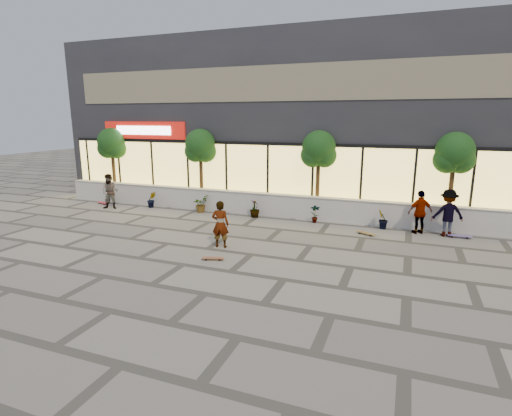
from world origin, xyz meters
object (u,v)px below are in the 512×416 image
(tree_mideast, at_px, (319,151))
(skater_center, at_px, (220,224))
(skateboard_right_near, at_px, (366,233))
(skater_left, at_px, (110,192))
(tree_midwest, at_px, (200,148))
(tree_west, at_px, (112,145))
(skateboard_right_far, at_px, (460,236))
(skateboard_left, at_px, (102,203))
(skater_right_far, at_px, (448,213))
(tree_east, at_px, (454,155))
(skateboard_center, at_px, (213,258))
(skater_right_near, at_px, (420,212))

(tree_mideast, relative_size, skater_center, 2.35)
(skateboard_right_near, bearing_deg, skater_left, -155.16)
(tree_midwest, distance_m, skater_center, 7.21)
(tree_west, distance_m, skateboard_right_near, 14.46)
(skater_left, height_order, skateboard_right_far, skater_left)
(skateboard_left, bearing_deg, tree_mideast, 23.13)
(tree_west, xyz_separation_m, skateboard_left, (0.37, -1.50, -2.91))
(skateboard_left, xyz_separation_m, skateboard_right_far, (16.97, -0.00, 0.01))
(skateboard_right_near, distance_m, skateboard_right_far, 3.48)
(skater_right_far, relative_size, skateboard_right_near, 2.37)
(skater_right_far, bearing_deg, tree_west, -19.60)
(tree_east, height_order, skateboard_right_near, tree_east)
(skateboard_right_near, bearing_deg, skateboard_center, -107.12)
(skater_center, bearing_deg, skater_left, -34.26)
(skater_left, relative_size, skateboard_left, 2.35)
(skater_right_near, bearing_deg, skateboard_center, 11.68)
(skater_right_far, bearing_deg, tree_mideast, -29.49)
(tree_mideast, bearing_deg, skateboard_left, -172.33)
(tree_west, relative_size, skateboard_left, 5.27)
(skateboard_right_far, bearing_deg, skateboard_right_near, -168.73)
(tree_midwest, distance_m, tree_mideast, 6.00)
(skater_right_near, relative_size, skateboard_right_far, 1.98)
(tree_mideast, height_order, skater_right_far, tree_mideast)
(skater_right_far, bearing_deg, skater_center, 14.95)
(tree_east, bearing_deg, skater_right_near, -128.56)
(tree_west, distance_m, skateboard_left, 3.30)
(tree_east, relative_size, skateboard_center, 5.41)
(tree_west, xyz_separation_m, skater_center, (9.34, -5.71, -2.15))
(tree_west, distance_m, tree_mideast, 11.50)
(skater_left, xyz_separation_m, skater_right_far, (15.29, 0.81, 0.04))
(skater_center, bearing_deg, skateboard_center, 94.98)
(tree_west, bearing_deg, skater_right_near, -5.04)
(skateboard_left, bearing_deg, tree_midwest, 31.75)
(skateboard_center, bearing_deg, tree_midwest, 103.29)
(tree_midwest, bearing_deg, skateboard_left, -163.71)
(skateboard_center, xyz_separation_m, skateboard_left, (-9.32, 5.51, 0.00))
(skateboard_right_near, bearing_deg, skater_right_far, 43.75)
(tree_west, xyz_separation_m, skater_right_near, (15.88, -1.40, -2.13))
(skater_center, relative_size, skateboard_left, 2.24)
(skater_left, distance_m, skater_right_far, 15.31)
(tree_midwest, height_order, skater_center, tree_midwest)
(skateboard_right_far, bearing_deg, skater_right_far, 165.34)
(tree_west, relative_size, skater_center, 2.35)
(skater_right_near, bearing_deg, skater_right_far, 149.54)
(skateboard_right_near, height_order, skateboard_right_far, skateboard_right_far)
(skater_right_far, bearing_deg, skater_right_near, -14.86)
(tree_midwest, relative_size, skater_right_near, 2.28)
(skater_center, height_order, skateboard_right_near, skater_center)
(skateboard_center, height_order, skateboard_right_near, skateboard_right_near)
(skateboard_right_near, bearing_deg, tree_midwest, -170.03)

